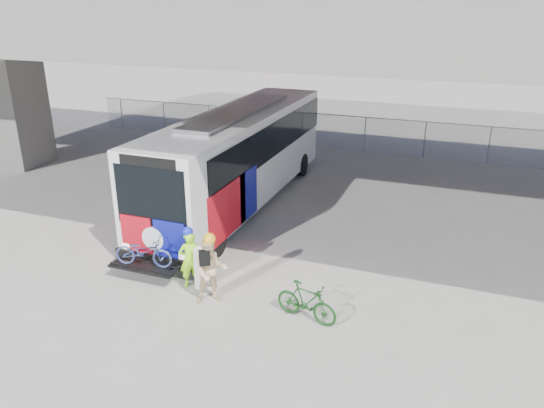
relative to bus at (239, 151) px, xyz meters
The scene contains 9 objects.
ground 4.09m from the bus, 55.22° to the right, with size 160.00×160.00×0.00m, color #9E9991.
bus is the anchor object (origin of this frame).
overpass 4.99m from the bus, 29.25° to the left, with size 40.00×16.00×7.95m.
chainlink_fence 9.36m from the bus, 77.63° to the left, with size 30.00×0.06×30.00m.
brick_buildings 45.58m from the bus, 85.92° to the left, with size 54.00×22.00×12.00m.
bollard 6.69m from the bus, 75.71° to the right, with size 0.33×0.33×1.25m.
cyclist_hivis 6.58m from the bus, 78.31° to the right, with size 0.69×0.69×1.78m.
cyclist_tan 7.35m from the bus, 71.89° to the right, with size 1.11×1.05×1.98m.
bike_parked 8.51m from the bus, 54.72° to the right, with size 0.47×1.68×1.01m, color #144015.
Camera 1 is at (6.05, -14.79, 7.48)m, focal length 35.00 mm.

